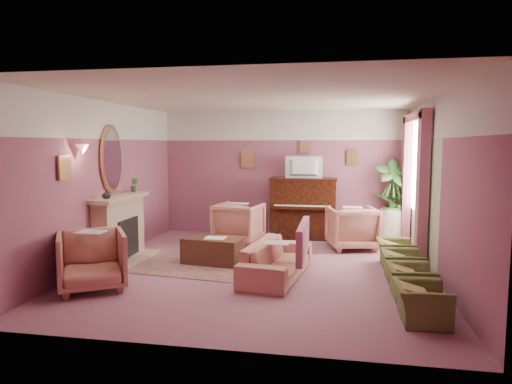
% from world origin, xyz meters
% --- Properties ---
extents(floor, '(5.50, 6.00, 0.01)m').
position_xyz_m(floor, '(0.00, 0.00, 0.00)').
color(floor, '#955B6C').
rests_on(floor, ground).
extents(ceiling, '(5.50, 6.00, 0.01)m').
position_xyz_m(ceiling, '(0.00, 0.00, 2.80)').
color(ceiling, beige).
rests_on(ceiling, wall_back).
extents(wall_back, '(5.50, 0.02, 2.80)m').
position_xyz_m(wall_back, '(0.00, 3.00, 1.40)').
color(wall_back, '#744765').
rests_on(wall_back, floor).
extents(wall_front, '(5.50, 0.02, 2.80)m').
position_xyz_m(wall_front, '(0.00, -3.00, 1.40)').
color(wall_front, '#744765').
rests_on(wall_front, floor).
extents(wall_left, '(0.02, 6.00, 2.80)m').
position_xyz_m(wall_left, '(-2.75, 0.00, 1.40)').
color(wall_left, '#744765').
rests_on(wall_left, floor).
extents(wall_right, '(0.02, 6.00, 2.80)m').
position_xyz_m(wall_right, '(2.75, 0.00, 1.40)').
color(wall_right, '#744765').
rests_on(wall_right, floor).
extents(picture_rail_band, '(5.50, 0.01, 0.65)m').
position_xyz_m(picture_rail_band, '(0.00, 2.99, 2.47)').
color(picture_rail_band, beige).
rests_on(picture_rail_band, wall_back).
extents(stripe_panel, '(0.01, 3.00, 2.15)m').
position_xyz_m(stripe_panel, '(2.73, 1.30, 1.07)').
color(stripe_panel, '#ACBA98').
rests_on(stripe_panel, wall_right).
extents(fireplace_surround, '(0.30, 1.40, 1.10)m').
position_xyz_m(fireplace_surround, '(-2.59, 0.20, 0.55)').
color(fireplace_surround, tan).
rests_on(fireplace_surround, floor).
extents(fireplace_inset, '(0.18, 0.72, 0.68)m').
position_xyz_m(fireplace_inset, '(-2.49, 0.20, 0.40)').
color(fireplace_inset, black).
rests_on(fireplace_inset, floor).
extents(fire_ember, '(0.06, 0.54, 0.10)m').
position_xyz_m(fire_ember, '(-2.45, 0.20, 0.22)').
color(fire_ember, '#E0442F').
rests_on(fire_ember, floor).
extents(mantel_shelf, '(0.40, 1.55, 0.07)m').
position_xyz_m(mantel_shelf, '(-2.56, 0.20, 1.12)').
color(mantel_shelf, tan).
rests_on(mantel_shelf, fireplace_surround).
extents(hearth, '(0.55, 1.50, 0.02)m').
position_xyz_m(hearth, '(-2.39, 0.20, 0.01)').
color(hearth, tan).
rests_on(hearth, floor).
extents(mirror_frame, '(0.04, 0.72, 1.20)m').
position_xyz_m(mirror_frame, '(-2.70, 0.20, 1.80)').
color(mirror_frame, tan).
rests_on(mirror_frame, wall_left).
extents(mirror_glass, '(0.01, 0.60, 1.06)m').
position_xyz_m(mirror_glass, '(-2.67, 0.20, 1.80)').
color(mirror_glass, silver).
rests_on(mirror_glass, wall_left).
extents(sconce_shade, '(0.20, 0.20, 0.16)m').
position_xyz_m(sconce_shade, '(-2.62, -0.85, 1.98)').
color(sconce_shade, '#FF8B84').
rests_on(sconce_shade, wall_left).
extents(piano, '(1.40, 0.60, 1.30)m').
position_xyz_m(piano, '(0.50, 2.68, 0.65)').
color(piano, black).
rests_on(piano, floor).
extents(piano_keyshelf, '(1.30, 0.12, 0.06)m').
position_xyz_m(piano_keyshelf, '(0.50, 2.33, 0.72)').
color(piano_keyshelf, black).
rests_on(piano_keyshelf, piano).
extents(piano_keys, '(1.20, 0.08, 0.02)m').
position_xyz_m(piano_keys, '(0.50, 2.33, 0.76)').
color(piano_keys, white).
rests_on(piano_keys, piano).
extents(piano_top, '(1.45, 0.65, 0.04)m').
position_xyz_m(piano_top, '(0.50, 2.68, 1.31)').
color(piano_top, black).
rests_on(piano_top, piano).
extents(television, '(0.80, 0.12, 0.48)m').
position_xyz_m(television, '(0.50, 2.63, 1.60)').
color(television, black).
rests_on(television, piano).
extents(print_back_left, '(0.30, 0.03, 0.38)m').
position_xyz_m(print_back_left, '(-0.80, 2.96, 1.72)').
color(print_back_left, tan).
rests_on(print_back_left, wall_back).
extents(print_back_right, '(0.26, 0.03, 0.34)m').
position_xyz_m(print_back_right, '(1.55, 2.96, 1.78)').
color(print_back_right, tan).
rests_on(print_back_right, wall_back).
extents(print_back_mid, '(0.22, 0.03, 0.26)m').
position_xyz_m(print_back_mid, '(0.50, 2.96, 2.00)').
color(print_back_mid, tan).
rests_on(print_back_mid, wall_back).
extents(print_left_wall, '(0.03, 0.28, 0.36)m').
position_xyz_m(print_left_wall, '(-2.71, -1.20, 1.72)').
color(print_left_wall, tan).
rests_on(print_left_wall, wall_left).
extents(window_blind, '(0.03, 1.40, 1.80)m').
position_xyz_m(window_blind, '(2.70, 1.55, 1.70)').
color(window_blind, beige).
rests_on(window_blind, wall_right).
extents(curtain_left, '(0.16, 0.34, 2.60)m').
position_xyz_m(curtain_left, '(2.62, 0.63, 1.30)').
color(curtain_left, '#A7556B').
rests_on(curtain_left, floor).
extents(curtain_right, '(0.16, 0.34, 2.60)m').
position_xyz_m(curtain_right, '(2.62, 2.47, 1.30)').
color(curtain_right, '#A7556B').
rests_on(curtain_right, floor).
extents(pelmet, '(0.16, 2.20, 0.16)m').
position_xyz_m(pelmet, '(2.62, 1.55, 2.56)').
color(pelmet, '#A7556B').
rests_on(pelmet, wall_right).
extents(mantel_plant, '(0.16, 0.16, 0.28)m').
position_xyz_m(mantel_plant, '(-2.55, 0.75, 1.29)').
color(mantel_plant, '#2F6224').
rests_on(mantel_plant, mantel_shelf).
extents(mantel_vase, '(0.16, 0.16, 0.16)m').
position_xyz_m(mantel_vase, '(-2.55, -0.30, 1.23)').
color(mantel_vase, beige).
rests_on(mantel_vase, mantel_shelf).
extents(area_rug, '(2.71, 2.10, 0.01)m').
position_xyz_m(area_rug, '(-0.84, 0.13, 0.01)').
color(area_rug, '#875A57').
rests_on(area_rug, floor).
extents(coffee_table, '(1.06, 0.64, 0.45)m').
position_xyz_m(coffee_table, '(-0.87, 0.20, 0.23)').
color(coffee_table, '#4C2C1C').
rests_on(coffee_table, floor).
extents(table_paper, '(0.35, 0.28, 0.01)m').
position_xyz_m(table_paper, '(-0.82, 0.20, 0.46)').
color(table_paper, beige).
rests_on(table_paper, coffee_table).
extents(sofa, '(0.63, 1.88, 0.76)m').
position_xyz_m(sofa, '(0.33, -0.38, 0.38)').
color(sofa, tan).
rests_on(sofa, floor).
extents(sofa_throw, '(0.09, 1.42, 0.52)m').
position_xyz_m(sofa_throw, '(0.73, -0.38, 0.60)').
color(sofa_throw, '#A7556B').
rests_on(sofa_throw, sofa).
extents(floral_armchair_left, '(0.89, 0.89, 0.93)m').
position_xyz_m(floral_armchair_left, '(-0.79, 1.95, 0.46)').
color(floral_armchair_left, tan).
rests_on(floral_armchair_left, floor).
extents(floral_armchair_right, '(0.89, 0.89, 0.93)m').
position_xyz_m(floral_armchair_right, '(1.53, 1.79, 0.46)').
color(floral_armchair_right, tan).
rests_on(floral_armchair_right, floor).
extents(floral_armchair_front, '(0.89, 0.89, 0.93)m').
position_xyz_m(floral_armchair_front, '(-2.18, -1.45, 0.46)').
color(floral_armchair_front, tan).
rests_on(floral_armchair_front, floor).
extents(olive_chair_a, '(0.48, 0.69, 0.59)m').
position_xyz_m(olive_chair_a, '(2.22, -1.87, 0.30)').
color(olive_chair_a, '#5C682F').
rests_on(olive_chair_a, floor).
extents(olive_chair_b, '(0.48, 0.69, 0.59)m').
position_xyz_m(olive_chair_b, '(2.22, -1.05, 0.30)').
color(olive_chair_b, '#5C682F').
rests_on(olive_chair_b, floor).
extents(olive_chair_c, '(0.48, 0.69, 0.59)m').
position_xyz_m(olive_chair_c, '(2.22, -0.23, 0.30)').
color(olive_chair_c, '#5C682F').
rests_on(olive_chair_c, floor).
extents(olive_chair_d, '(0.48, 0.69, 0.59)m').
position_xyz_m(olive_chair_d, '(2.22, 0.59, 0.30)').
color(olive_chair_d, '#5C682F').
rests_on(olive_chair_d, floor).
extents(side_table, '(0.52, 0.52, 0.70)m').
position_xyz_m(side_table, '(2.39, 2.56, 0.35)').
color(side_table, beige).
rests_on(side_table, floor).
extents(side_plant_big, '(0.30, 0.30, 0.34)m').
position_xyz_m(side_plant_big, '(2.39, 2.56, 0.87)').
color(side_plant_big, '#2F6224').
rests_on(side_plant_big, side_table).
extents(side_plant_small, '(0.16, 0.16, 0.28)m').
position_xyz_m(side_plant_small, '(2.51, 2.46, 0.84)').
color(side_plant_small, '#2F6224').
rests_on(side_plant_small, side_table).
extents(palm_pot, '(0.34, 0.34, 0.34)m').
position_xyz_m(palm_pot, '(2.37, 2.58, 0.17)').
color(palm_pot, '#AF5348').
rests_on(palm_pot, floor).
extents(palm_plant, '(0.76, 0.76, 1.44)m').
position_xyz_m(palm_plant, '(2.37, 2.58, 1.06)').
color(palm_plant, '#2F6224').
rests_on(palm_plant, palm_pot).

